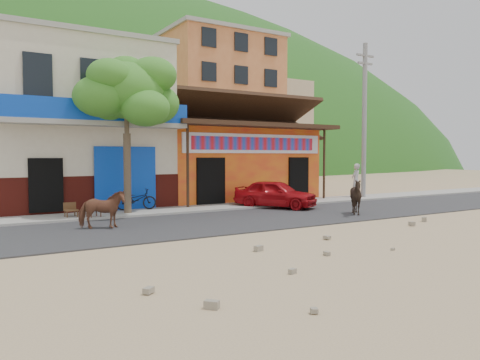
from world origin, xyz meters
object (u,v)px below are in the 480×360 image
Objects in this scene: cow_dark at (356,197)px; cafe_chair_left at (71,204)px; red_car at (275,194)px; scooter at (136,199)px; tree at (127,133)px; pedestrian at (356,180)px; cow_tan at (102,210)px; utility_pole at (364,121)px; cafe_chair_right at (94,203)px.

cafe_chair_left is at bearing -122.80° from cow_dark.
red_car is 2.24× the size of scooter.
tree reaches higher than red_car.
pedestrian reaches higher than cafe_chair_left.
pedestrian is (5.16, 5.06, 0.27)m from cow_dark.
scooter is at bearing 15.43° from cafe_chair_left.
pedestrian is at bearing -59.84° from cow_tan.
scooter is 2.80m from cafe_chair_left.
pedestrian reaches higher than red_car.
cow_tan is (-1.76, -2.85, -2.49)m from tree.
cow_dark is at bearing -118.05° from scooter.
pedestrian is (12.00, -0.21, 0.45)m from scooter.
red_car reaches higher than cafe_chair_left.
cafe_chair_left is (-0.32, 2.80, -0.04)m from cow_tan.
cow_dark is 0.86× the size of scooter.
cow_dark reaches higher than cow_tan.
red_car is (-1.24, 3.51, -0.08)m from cow_dark.
cow_dark is at bearing -138.71° from utility_pole.
scooter is 0.91× the size of pedestrian.
cafe_chair_left is at bearing 141.23° from red_car.
pedestrian is 1.86× the size of cafe_chair_left.
cow_tan is at bearing -5.83° from pedestrian.
cafe_chair_left is at bearing -178.63° from tree.
tree is at bearing 138.61° from red_car.
red_car is at bearing -168.21° from cow_dark.
pedestrian is at bearing 119.75° from utility_pole.
tree is 0.75× the size of utility_pole.
tree is 3.77× the size of scooter.
tree is 6.41× the size of cafe_chair_left.
tree reaches higher than cafe_chair_left.
cow_dark reaches higher than scooter.
scooter is (-5.60, 1.76, -0.11)m from red_car.
red_car is at bearing -13.82° from cafe_chair_right.
cafe_chair_right is at bearing 131.67° from scooter.
utility_pole is 2.25× the size of red_car.
cafe_chair_right is (-14.20, -0.70, -3.52)m from utility_pole.
pedestrian reaches higher than cafe_chair_right.
cow_tan is at bearing -107.95° from cow_dark.
cow_dark is at bearing -83.40° from cow_tan.
utility_pole is at bearing 100.61° from pedestrian.
scooter is at bearing -135.30° from cow_dark.
red_car is 7.61m from cafe_chair_right.
red_car is at bearing -60.08° from cow_tan.
cow_tan is 0.80× the size of pedestrian.
cafe_chair_left is 0.82m from cafe_chair_right.
utility_pole is 15.28m from cow_tan.
cow_dark is 0.38× the size of red_car.
cow_dark is 8.63m from scooter.
tree reaches higher than cow_dark.
cafe_chair_right is (-7.60, 0.50, -0.05)m from red_car.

